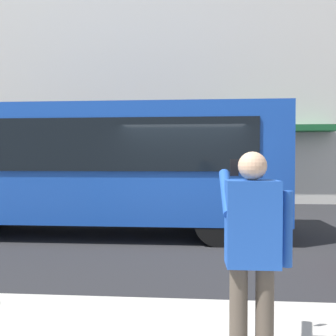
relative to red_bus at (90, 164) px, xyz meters
name	(u,v)px	position (x,y,z in m)	size (l,w,h in m)	color
ground_plane	(184,240)	(-2.30, 0.65, -1.68)	(60.00, 60.00, 0.00)	#232326
building_facade_far	(188,59)	(-2.32, -6.14, 4.30)	(28.00, 1.55, 12.00)	beige
red_bus	(90,164)	(0.00, 0.00, 0.00)	(9.05, 2.54, 3.08)	#1947AD
pedestrian_photographer	(252,243)	(-2.94, 5.46, -0.54)	(0.53, 0.52, 1.70)	#4C4238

